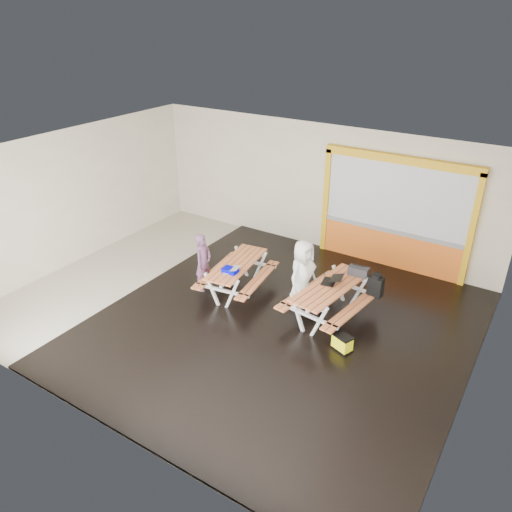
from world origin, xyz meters
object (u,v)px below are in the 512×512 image
Objects in this scene: fluke_bag at (342,343)px; person_left at (203,262)px; laptop_right at (332,280)px; backpack at (376,285)px; blue_pouch at (230,270)px; dark_case at (311,310)px; picnic_table_right at (330,294)px; toolbox at (359,271)px; person_right at (302,275)px; picnic_table_left at (237,270)px; laptop_left at (232,270)px.

person_left is at bearing 174.97° from fluke_bag.
laptop_right is (2.95, 0.72, 0.07)m from person_left.
blue_pouch is at bearing -156.72° from backpack.
picnic_table_right is at bearing 12.74° from dark_case.
backpack reaches higher than picnic_table_right.
person_left is 3.03m from laptop_right.
dark_case is at bearing 15.71° from blue_pouch.
toolbox is (0.32, 0.76, 0.30)m from picnic_table_right.
toolbox is at bearing 60.38° from laptop_right.
laptop_right is 1.10× the size of toolbox.
laptop_right is at bearing -70.97° from person_right.
fluke_bag is at bearing -91.28° from backpack.
blue_pouch reaches higher than picnic_table_right.
person_right is 1.64m from blue_pouch.
picnic_table_left is at bearing 165.98° from fluke_bag.
picnic_table_left is at bearing 109.54° from laptop_left.
fluke_bag is (0.77, -1.05, -0.68)m from laptop_right.
toolbox reaches higher than blue_pouch.
laptop_right is (-0.04, 0.13, 0.26)m from picnic_table_right.
backpack is at bearing 41.63° from picnic_table_right.
toolbox reaches higher than picnic_table_right.
person_left is 3.57m from toolbox.
person_right is at bearing 159.96° from dark_case.
laptop_left is 0.94× the size of dark_case.
person_right is at bearing -156.07° from backpack.
picnic_table_left is 6.37× the size of blue_pouch.
laptop_right is at bearing 18.64° from blue_pouch.
person_left is 0.85× the size of person_right.
laptop_left is at bearing -162.00° from laptop_right.
backpack is at bearing -55.76° from person_right.
person_right reaches higher than person_left.
toolbox is (3.30, 1.35, 0.11)m from person_left.
picnic_table_left is 1.67m from person_right.
backpack is (1.46, 0.65, -0.12)m from person_right.
picnic_table_right is at bearing -72.87° from laptop_right.
laptop_right reaches higher than blue_pouch.
laptop_right is at bearing 126.16° from fluke_bag.
laptop_right is at bearing 18.00° from laptop_left.
picnic_table_right is 4.95× the size of fluke_bag.
blue_pouch is at bearing -164.29° from dark_case.
blue_pouch is at bearing -164.80° from picnic_table_right.
laptop_right is 0.87m from dark_case.
picnic_table_right is 1.61× the size of person_left.
laptop_right is 1.47× the size of blue_pouch.
toolbox is 1.88m from fluke_bag.
dark_case is (-0.70, -0.85, -0.82)m from toolbox.
dark_case is at bearing 14.90° from laptop_left.
laptop_left is 0.70× the size of backpack.
backpack is at bearing 22.88° from laptop_left.
picnic_table_right is 5.76× the size of dark_case.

